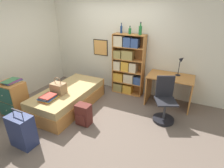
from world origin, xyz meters
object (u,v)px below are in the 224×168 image
book_stack_on_bed (48,98)px  bookcase (126,66)px  desk_lamp (181,62)px  bed (69,98)px  bottle_clear (140,30)px  desk (170,86)px  backpack (84,115)px  dresser (13,99)px  bottle_brown (130,31)px  magazine_pile_on_dresser (11,81)px  suitcase (22,131)px  handbag (58,88)px  bottle_green (121,29)px  desk_chair (164,107)px

book_stack_on_bed → bookcase: (1.02, 1.94, 0.28)m
book_stack_on_bed → desk_lamp: (2.40, 1.88, 0.57)m
bed → bottle_clear: bottle_clear is taller
desk → backpack: size_ratio=2.30×
dresser → bottle_brown: bearing=47.7°
desk → backpack: 2.19m
bottle_brown → bed: bearing=-127.9°
dresser → bottle_clear: (2.22, 2.13, 1.38)m
bookcase → bottle_clear: (0.34, -0.02, 0.96)m
bed → bottle_brown: bearing=52.1°
magazine_pile_on_dresser → desk_lamp: 3.84m
suitcase → bookcase: bookcase is taller
handbag → suitcase: bearing=-82.7°
suitcase → bottle_green: bearing=76.6°
book_stack_on_bed → magazine_pile_on_dresser: 0.91m
dresser → desk_lamp: size_ratio=1.62×
desk → backpack: desk is taller
bed → bottle_clear: size_ratio=6.43×
book_stack_on_bed → desk: bearing=38.3°
bottle_brown → backpack: bearing=-99.8°
dresser → backpack: bearing=12.5°
suitcase → desk_chair: desk_chair is taller
handbag → bottle_clear: bottle_clear is taller
bottle_brown → suitcase: bearing=-108.6°
book_stack_on_bed → dresser: bearing=-166.5°
bookcase → bottle_clear: 1.02m
suitcase → desk_lamp: bearing=50.4°
suitcase → backpack: (0.62, 0.98, -0.08)m
bottle_clear → desk_chair: size_ratio=0.31×
suitcase → bottle_green: bottle_green is taller
dresser → bottle_green: (1.69, 2.19, 1.36)m
bookcase → desk_lamp: (1.38, -0.06, 0.29)m
desk → desk_lamp: desk_lamp is taller
handbag → book_stack_on_bed: handbag is taller
book_stack_on_bed → bookcase: bookcase is taller
dresser → backpack: dresser is taller
handbag → bottle_clear: (1.35, 1.59, 1.16)m
backpack → bottle_brown: bearing=80.2°
suitcase → desk: size_ratio=0.69×
bed → handbag: 0.46m
magazine_pile_on_dresser → bottle_green: 2.88m
bed → dresser: size_ratio=2.46×
book_stack_on_bed → bottle_clear: size_ratio=1.26×
bottle_brown → bookcase: bearing=173.5°
desk_chair → desk: bearing=92.1°
magazine_pile_on_dresser → bottle_green: (1.67, 2.15, 0.94)m
desk → book_stack_on_bed: bearing=-141.7°
backpack → desk_lamp: bearing=46.7°
magazine_pile_on_dresser → desk_chair: size_ratio=0.41×
dresser → desk_chair: desk_chair is taller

